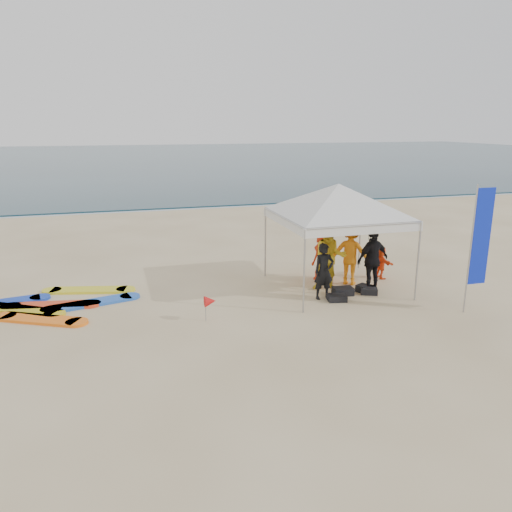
{
  "coord_description": "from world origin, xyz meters",
  "views": [
    {
      "loc": [
        -2.81,
        -9.92,
        4.69
      ],
      "look_at": [
        0.85,
        2.6,
        1.2
      ],
      "focal_mm": 35.0,
      "sensor_mm": 36.0,
      "label": 1
    }
  ],
  "objects_px": {
    "person_yellow": "(330,257)",
    "person_orange_a": "(351,253)",
    "person_seated": "(381,262)",
    "surfboard_spread": "(47,305)",
    "marker_pennant": "(210,301)",
    "person_black_a": "(324,271)",
    "canopy_tent": "(339,184)",
    "feather_flag": "(480,238)",
    "person_orange_b": "(323,254)",
    "person_black_b": "(372,260)"
  },
  "relations": [
    {
      "from": "person_seated",
      "to": "feather_flag",
      "type": "distance_m",
      "value": 3.59
    },
    {
      "from": "person_yellow",
      "to": "canopy_tent",
      "type": "relative_size",
      "value": 0.42
    },
    {
      "from": "person_orange_a",
      "to": "person_yellow",
      "type": "bearing_deg",
      "value": 60.53
    },
    {
      "from": "person_yellow",
      "to": "surfboard_spread",
      "type": "height_order",
      "value": "person_yellow"
    },
    {
      "from": "person_seated",
      "to": "canopy_tent",
      "type": "relative_size",
      "value": 0.22
    },
    {
      "from": "person_seated",
      "to": "surfboard_spread",
      "type": "xyz_separation_m",
      "value": [
        -9.74,
        0.28,
        -0.47
      ]
    },
    {
      "from": "person_black_b",
      "to": "marker_pennant",
      "type": "distance_m",
      "value": 5.0
    },
    {
      "from": "person_seated",
      "to": "feather_flag",
      "type": "xyz_separation_m",
      "value": [
        0.8,
        -3.2,
        1.42
      ]
    },
    {
      "from": "person_yellow",
      "to": "person_black_b",
      "type": "relative_size",
      "value": 1.06
    },
    {
      "from": "person_yellow",
      "to": "feather_flag",
      "type": "height_order",
      "value": "feather_flag"
    },
    {
      "from": "person_orange_a",
      "to": "person_orange_b",
      "type": "bearing_deg",
      "value": -5.64
    },
    {
      "from": "person_yellow",
      "to": "person_orange_a",
      "type": "relative_size",
      "value": 1.02
    },
    {
      "from": "person_black_b",
      "to": "person_seated",
      "type": "distance_m",
      "value": 1.37
    },
    {
      "from": "person_seated",
      "to": "canopy_tent",
      "type": "xyz_separation_m",
      "value": [
        -1.75,
        -0.42,
        2.53
      ]
    },
    {
      "from": "person_yellow",
      "to": "feather_flag",
      "type": "bearing_deg",
      "value": -25.44
    },
    {
      "from": "canopy_tent",
      "to": "surfboard_spread",
      "type": "distance_m",
      "value": 8.56
    },
    {
      "from": "person_yellow",
      "to": "marker_pennant",
      "type": "height_order",
      "value": "person_yellow"
    },
    {
      "from": "person_black_b",
      "to": "canopy_tent",
      "type": "distance_m",
      "value": 2.36
    },
    {
      "from": "feather_flag",
      "to": "marker_pennant",
      "type": "bearing_deg",
      "value": 168.94
    },
    {
      "from": "person_seated",
      "to": "marker_pennant",
      "type": "height_order",
      "value": "person_seated"
    },
    {
      "from": "person_yellow",
      "to": "person_orange_b",
      "type": "bearing_deg",
      "value": 94.2
    },
    {
      "from": "marker_pennant",
      "to": "person_yellow",
      "type": "bearing_deg",
      "value": 19.55
    },
    {
      "from": "person_black_b",
      "to": "person_yellow",
      "type": "bearing_deg",
      "value": -32.29
    },
    {
      "from": "feather_flag",
      "to": "surfboard_spread",
      "type": "xyz_separation_m",
      "value": [
        -10.54,
        3.48,
        -1.89
      ]
    },
    {
      "from": "person_black_b",
      "to": "marker_pennant",
      "type": "xyz_separation_m",
      "value": [
        -4.9,
        -0.94,
        -0.42
      ]
    },
    {
      "from": "person_yellow",
      "to": "surfboard_spread",
      "type": "xyz_separation_m",
      "value": [
        -7.73,
        0.86,
        -0.94
      ]
    },
    {
      "from": "person_orange_b",
      "to": "feather_flag",
      "type": "xyz_separation_m",
      "value": [
        2.6,
        -3.55,
        1.11
      ]
    },
    {
      "from": "person_orange_a",
      "to": "marker_pennant",
      "type": "xyz_separation_m",
      "value": [
        -4.58,
        -1.67,
        -0.46
      ]
    },
    {
      "from": "person_orange_a",
      "to": "surfboard_spread",
      "type": "xyz_separation_m",
      "value": [
        -8.56,
        0.52,
        -0.92
      ]
    },
    {
      "from": "person_yellow",
      "to": "person_black_b",
      "type": "height_order",
      "value": "person_yellow"
    },
    {
      "from": "person_black_b",
      "to": "feather_flag",
      "type": "xyz_separation_m",
      "value": [
        1.67,
        -2.22,
        1.0
      ]
    },
    {
      "from": "marker_pennant",
      "to": "surfboard_spread",
      "type": "bearing_deg",
      "value": 151.15
    },
    {
      "from": "person_yellow",
      "to": "person_orange_b",
      "type": "xyz_separation_m",
      "value": [
        0.22,
        0.93,
        -0.17
      ]
    },
    {
      "from": "canopy_tent",
      "to": "surfboard_spread",
      "type": "xyz_separation_m",
      "value": [
        -7.99,
        0.7,
        -3.0
      ]
    },
    {
      "from": "canopy_tent",
      "to": "person_yellow",
      "type": "bearing_deg",
      "value": -148.14
    },
    {
      "from": "person_orange_a",
      "to": "canopy_tent",
      "type": "xyz_separation_m",
      "value": [
        -0.57,
        -0.18,
        2.08
      ]
    },
    {
      "from": "person_black_b",
      "to": "feather_flag",
      "type": "bearing_deg",
      "value": 113.58
    },
    {
      "from": "person_black_a",
      "to": "surfboard_spread",
      "type": "height_order",
      "value": "person_black_a"
    },
    {
      "from": "person_black_a",
      "to": "person_yellow",
      "type": "relative_size",
      "value": 0.8
    },
    {
      "from": "person_black_a",
      "to": "person_orange_a",
      "type": "xyz_separation_m",
      "value": [
        1.29,
        0.99,
        0.18
      ]
    },
    {
      "from": "person_orange_b",
      "to": "person_seated",
      "type": "distance_m",
      "value": 1.85
    },
    {
      "from": "surfboard_spread",
      "to": "person_yellow",
      "type": "bearing_deg",
      "value": -6.36
    },
    {
      "from": "feather_flag",
      "to": "person_orange_a",
      "type": "bearing_deg",
      "value": 123.85
    },
    {
      "from": "person_black_b",
      "to": "surfboard_spread",
      "type": "height_order",
      "value": "person_black_b"
    },
    {
      "from": "person_orange_b",
      "to": "marker_pennant",
      "type": "relative_size",
      "value": 2.54
    },
    {
      "from": "person_orange_b",
      "to": "marker_pennant",
      "type": "height_order",
      "value": "person_orange_b"
    },
    {
      "from": "person_orange_b",
      "to": "canopy_tent",
      "type": "xyz_separation_m",
      "value": [
        0.04,
        -0.77,
        2.23
      ]
    },
    {
      "from": "person_orange_a",
      "to": "surfboard_spread",
      "type": "distance_m",
      "value": 8.63
    },
    {
      "from": "canopy_tent",
      "to": "marker_pennant",
      "type": "distance_m",
      "value": 4.98
    },
    {
      "from": "person_seated",
      "to": "canopy_tent",
      "type": "height_order",
      "value": "canopy_tent"
    }
  ]
}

